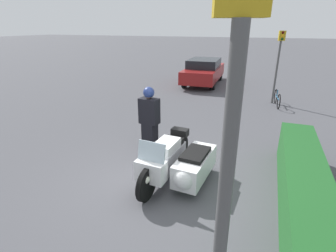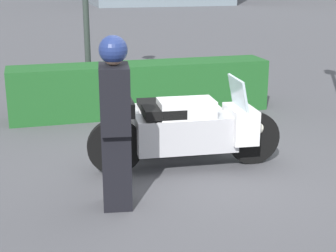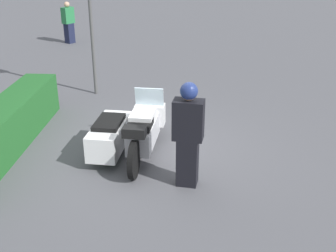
{
  "view_description": "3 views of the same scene",
  "coord_description": "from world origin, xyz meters",
  "px_view_note": "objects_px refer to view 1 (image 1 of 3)",
  "views": [
    {
      "loc": [
        4.77,
        2.02,
        3.32
      ],
      "look_at": [
        -0.67,
        -0.04,
        1.08
      ],
      "focal_mm": 28.0,
      "sensor_mm": 36.0,
      "label": 1
    },
    {
      "loc": [
        -2.05,
        -5.9,
        2.46
      ],
      "look_at": [
        -0.48,
        -0.18,
        0.68
      ],
      "focal_mm": 55.0,
      "sensor_mm": 36.0,
      "label": 2
    },
    {
      "loc": [
        -7.61,
        -0.85,
        3.91
      ],
      "look_at": [
        -0.71,
        -0.41,
        0.87
      ],
      "focal_mm": 45.0,
      "sensor_mm": 36.0,
      "label": 3
    }
  ],
  "objects_px": {
    "police_motorcycle": "(179,163)",
    "hedge_bush_curbside": "(303,186)",
    "bicycle_parked": "(277,99)",
    "parked_car_background": "(204,71)",
    "traffic_light_far": "(279,57)",
    "traffic_light_near": "(225,181)",
    "officer_rider": "(149,119)"
  },
  "relations": [
    {
      "from": "parked_car_background",
      "to": "traffic_light_near",
      "type": "bearing_deg",
      "value": -168.7
    },
    {
      "from": "police_motorcycle",
      "to": "officer_rider",
      "type": "relative_size",
      "value": 1.36
    },
    {
      "from": "police_motorcycle",
      "to": "traffic_light_near",
      "type": "height_order",
      "value": "traffic_light_near"
    },
    {
      "from": "police_motorcycle",
      "to": "traffic_light_far",
      "type": "relative_size",
      "value": 0.81
    },
    {
      "from": "parked_car_background",
      "to": "bicycle_parked",
      "type": "relative_size",
      "value": 2.93
    },
    {
      "from": "traffic_light_far",
      "to": "bicycle_parked",
      "type": "distance_m",
      "value": 1.8
    },
    {
      "from": "parked_car_background",
      "to": "bicycle_parked",
      "type": "height_order",
      "value": "parked_car_background"
    },
    {
      "from": "officer_rider",
      "to": "hedge_bush_curbside",
      "type": "relative_size",
      "value": 0.4
    },
    {
      "from": "hedge_bush_curbside",
      "to": "bicycle_parked",
      "type": "height_order",
      "value": "hedge_bush_curbside"
    },
    {
      "from": "hedge_bush_curbside",
      "to": "traffic_light_near",
      "type": "distance_m",
      "value": 4.16
    },
    {
      "from": "bicycle_parked",
      "to": "officer_rider",
      "type": "bearing_deg",
      "value": -35.52
    },
    {
      "from": "police_motorcycle",
      "to": "hedge_bush_curbside",
      "type": "xyz_separation_m",
      "value": [
        -0.03,
        2.49,
        -0.03
      ]
    },
    {
      "from": "bicycle_parked",
      "to": "hedge_bush_curbside",
      "type": "bearing_deg",
      "value": -4.27
    },
    {
      "from": "officer_rider",
      "to": "bicycle_parked",
      "type": "distance_m",
      "value": 7.05
    },
    {
      "from": "officer_rider",
      "to": "bicycle_parked",
      "type": "xyz_separation_m",
      "value": [
        -6.17,
        3.33,
        -0.67
      ]
    },
    {
      "from": "bicycle_parked",
      "to": "police_motorcycle",
      "type": "bearing_deg",
      "value": -23.39
    },
    {
      "from": "traffic_light_near",
      "to": "hedge_bush_curbside",
      "type": "bearing_deg",
      "value": -33.23
    },
    {
      "from": "bicycle_parked",
      "to": "parked_car_background",
      "type": "bearing_deg",
      "value": -136.69
    },
    {
      "from": "officer_rider",
      "to": "police_motorcycle",
      "type": "bearing_deg",
      "value": -124.67
    },
    {
      "from": "police_motorcycle",
      "to": "traffic_light_near",
      "type": "xyz_separation_m",
      "value": [
        3.47,
        1.43,
        1.96
      ]
    },
    {
      "from": "police_motorcycle",
      "to": "officer_rider",
      "type": "distance_m",
      "value": 1.72
    },
    {
      "from": "police_motorcycle",
      "to": "officer_rider",
      "type": "bearing_deg",
      "value": -128.57
    },
    {
      "from": "traffic_light_near",
      "to": "parked_car_background",
      "type": "height_order",
      "value": "traffic_light_near"
    },
    {
      "from": "officer_rider",
      "to": "hedge_bush_curbside",
      "type": "distance_m",
      "value": 3.89
    },
    {
      "from": "police_motorcycle",
      "to": "parked_car_background",
      "type": "bearing_deg",
      "value": -165.04
    },
    {
      "from": "traffic_light_far",
      "to": "parked_car_background",
      "type": "distance_m",
      "value": 5.18
    },
    {
      "from": "traffic_light_near",
      "to": "bicycle_parked",
      "type": "xyz_separation_m",
      "value": [
        -10.77,
        0.69,
        -2.13
      ]
    },
    {
      "from": "officer_rider",
      "to": "bicycle_parked",
      "type": "bearing_deg",
      "value": -20.17
    },
    {
      "from": "police_motorcycle",
      "to": "traffic_light_far",
      "type": "bearing_deg",
      "value": 169.98
    },
    {
      "from": "parked_car_background",
      "to": "hedge_bush_curbside",
      "type": "bearing_deg",
      "value": -159.5
    },
    {
      "from": "officer_rider",
      "to": "parked_car_background",
      "type": "height_order",
      "value": "officer_rider"
    },
    {
      "from": "officer_rider",
      "to": "bicycle_parked",
      "type": "height_order",
      "value": "officer_rider"
    }
  ]
}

